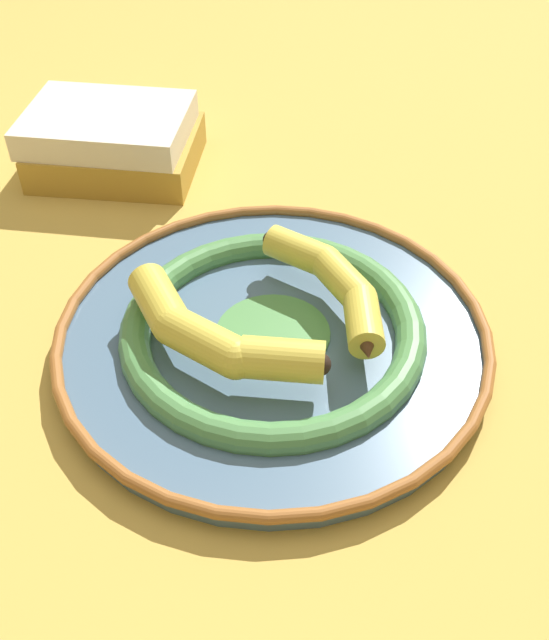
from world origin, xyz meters
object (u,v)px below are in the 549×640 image
at_px(banana_a, 208,333).
at_px(banana_b, 336,284).
at_px(book_stack, 111,141).
at_px(decorative_bowl, 275,337).

xyz_separation_m(banana_a, banana_b, (0.02, -0.12, -0.00)).
bearing_deg(book_stack, decorative_bowl, 129.75).
height_order(decorative_bowl, book_stack, book_stack).
xyz_separation_m(decorative_bowl, banana_a, (-0.01, 0.06, 0.04)).
relative_size(decorative_bowl, book_stack, 1.65).
xyz_separation_m(banana_b, book_stack, (0.34, 0.12, -0.01)).
bearing_deg(decorative_bowl, book_stack, 10.08).
distance_m(banana_a, book_stack, 0.36).
bearing_deg(decorative_bowl, banana_b, -81.25).
xyz_separation_m(banana_a, book_stack, (0.36, 0.00, -0.02)).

